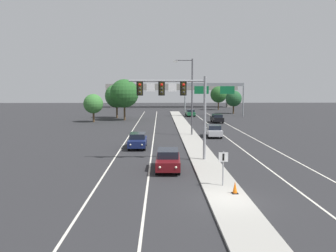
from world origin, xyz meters
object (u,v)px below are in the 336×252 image
at_px(street_lamp_median, 190,92).
at_px(tree_far_left_a, 117,96).
at_px(car_receding_silver, 214,131).
at_px(traffic_cone_median_nose, 235,188).
at_px(tree_far_left_b, 124,93).
at_px(highway_sign_gantry, 214,89).
at_px(car_oncoming_darkred, 168,160).
at_px(tree_far_right_c, 234,99).
at_px(tree_far_left_c, 93,104).
at_px(car_oncoming_navy, 138,140).
at_px(car_receding_green, 190,113).
at_px(overhead_signal_mast, 178,98).
at_px(median_sign_post, 223,163).
at_px(tree_far_right_a, 219,95).
at_px(car_receding_black, 217,118).

distance_m(street_lamp_median, tree_far_left_a, 30.51).
height_order(car_receding_silver, tree_far_left_a, tree_far_left_a).
relative_size(traffic_cone_median_nose, tree_far_left_a, 0.10).
bearing_deg(tree_far_left_b, tree_far_left_a, 112.05).
relative_size(car_receding_silver, highway_sign_gantry, 0.34).
xyz_separation_m(car_oncoming_darkred, tree_far_right_c, (17.66, 58.86, 2.92)).
distance_m(car_receding_silver, tree_far_left_c, 28.09).
xyz_separation_m(car_oncoming_darkred, highway_sign_gantry, (11.45, 50.17, 5.34)).
bearing_deg(car_receding_silver, street_lamp_median, 156.32).
height_order(car_oncoming_navy, car_receding_green, same).
bearing_deg(overhead_signal_mast, tree_far_left_a, 103.74).
bearing_deg(median_sign_post, traffic_cone_median_nose, -76.52).
bearing_deg(car_receding_green, car_oncoming_navy, -102.68).
bearing_deg(tree_far_left_b, overhead_signal_mast, -77.46).
bearing_deg(highway_sign_gantry, tree_far_right_a, 78.06).
bearing_deg(traffic_cone_median_nose, tree_far_left_b, 103.28).
relative_size(car_oncoming_darkred, tree_far_left_a, 0.63).
height_order(car_oncoming_darkred, car_receding_black, same).
relative_size(tree_far_right_a, tree_far_left_b, 0.85).
bearing_deg(overhead_signal_mast, tree_far_left_c, 111.76).
distance_m(median_sign_post, tree_far_left_c, 46.21).
distance_m(median_sign_post, car_receding_silver, 23.19).
bearing_deg(tree_far_left_b, car_receding_black, -15.90).
height_order(tree_far_left_c, tree_far_left_b, tree_far_left_b).
height_order(tree_far_left_a, tree_far_left_c, tree_far_left_a).
relative_size(car_receding_green, tree_far_left_a, 0.63).
bearing_deg(overhead_signal_mast, car_receding_silver, 69.92).
xyz_separation_m(traffic_cone_median_nose, tree_far_left_c, (-16.81, 44.85, 2.91)).
bearing_deg(tree_far_right_a, traffic_cone_median_nose, -98.93).
distance_m(median_sign_post, car_receding_black, 42.02).
distance_m(car_receding_green, tree_far_right_c, 14.21).
height_order(tree_far_right_a, tree_far_left_c, tree_far_right_a).
xyz_separation_m(car_receding_black, highway_sign_gantry, (1.57, 13.59, 5.34)).
distance_m(car_receding_black, traffic_cone_median_nose, 43.63).
xyz_separation_m(overhead_signal_mast, car_receding_silver, (5.42, 14.81, -4.65)).
bearing_deg(car_receding_silver, tree_far_left_c, 133.86).
bearing_deg(tree_far_right_a, tree_far_left_b, -126.92).
distance_m(street_lamp_median, traffic_cone_median_nose, 26.50).
bearing_deg(tree_far_left_c, car_oncoming_darkred, -71.19).
relative_size(overhead_signal_mast, street_lamp_median, 0.72).
relative_size(overhead_signal_mast, car_receding_silver, 1.60).
relative_size(street_lamp_median, car_receding_silver, 2.22).
xyz_separation_m(traffic_cone_median_nose, highway_sign_gantry, (7.66, 56.80, 5.66)).
bearing_deg(tree_far_left_c, street_lamp_median, -48.95).
xyz_separation_m(median_sign_post, car_receding_green, (2.85, 55.86, -0.77)).
height_order(median_sign_post, tree_far_right_a, tree_far_right_a).
bearing_deg(car_receding_silver, median_sign_post, -97.37).
relative_size(street_lamp_median, traffic_cone_median_nose, 13.51).
distance_m(car_oncoming_navy, car_receding_silver, 12.38).
bearing_deg(highway_sign_gantry, traffic_cone_median_nose, -97.68).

